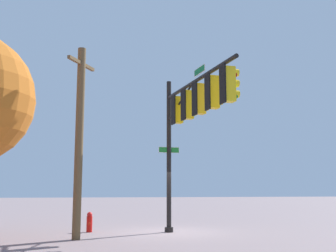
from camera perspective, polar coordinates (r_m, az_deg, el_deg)
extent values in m
plane|color=gray|center=(17.71, 0.13, -14.53)|extent=(120.00, 120.00, 0.00)
cylinder|color=black|center=(17.66, 0.13, -4.04)|extent=(0.20, 0.20, 6.47)
cylinder|color=black|center=(17.70, 0.13, -14.21)|extent=(0.36, 0.36, 0.20)
cylinder|color=black|center=(15.24, 3.96, 6.31)|extent=(6.08, 1.28, 0.14)
cylinder|color=black|center=(16.65, 1.70, 3.25)|extent=(2.77, 0.60, 1.08)
cube|color=#EAB70D|center=(16.85, 1.38, 2.24)|extent=(0.38, 0.41, 1.10)
cube|color=black|center=(16.78, 0.74, 2.28)|extent=(0.44, 0.12, 1.22)
sphere|color=maroon|center=(16.98, 2.01, 3.33)|extent=(0.22, 0.22, 0.22)
cylinder|color=#EAB70D|center=(17.02, 2.20, 3.48)|extent=(0.25, 0.18, 0.23)
sphere|color=#FFFC14|center=(16.92, 2.02, 2.20)|extent=(0.22, 0.22, 0.22)
cylinder|color=#EAB70D|center=(16.95, 2.21, 2.35)|extent=(0.25, 0.18, 0.23)
sphere|color=#0B621E|center=(16.86, 2.02, 1.06)|extent=(0.22, 0.22, 0.22)
cylinder|color=#EAB70D|center=(16.89, 2.21, 1.22)|extent=(0.25, 0.18, 0.23)
cube|color=gold|center=(15.82, 2.80, 2.95)|extent=(0.39, 0.42, 1.10)
cube|color=black|center=(15.75, 2.13, 3.01)|extent=(0.44, 0.14, 1.22)
sphere|color=maroon|center=(15.97, 3.45, 4.10)|extent=(0.22, 0.22, 0.22)
cylinder|color=gold|center=(16.01, 3.64, 4.25)|extent=(0.26, 0.19, 0.23)
sphere|color=#FFFC14|center=(15.90, 3.46, 2.90)|extent=(0.22, 0.22, 0.22)
cylinder|color=gold|center=(15.94, 3.65, 3.06)|extent=(0.26, 0.19, 0.23)
sphere|color=#0B621E|center=(15.84, 3.47, 1.69)|extent=(0.22, 0.22, 0.22)
cylinder|color=gold|center=(15.87, 3.67, 1.86)|extent=(0.26, 0.19, 0.23)
cube|color=yellow|center=(14.81, 4.41, 3.76)|extent=(0.38, 0.42, 1.10)
cube|color=black|center=(14.73, 3.70, 3.82)|extent=(0.44, 0.13, 1.22)
sphere|color=maroon|center=(14.97, 5.10, 4.98)|extent=(0.22, 0.22, 0.22)
cylinder|color=yellow|center=(15.01, 5.31, 5.14)|extent=(0.25, 0.18, 0.23)
sphere|color=#FFFC14|center=(14.89, 5.12, 3.70)|extent=(0.22, 0.22, 0.22)
cylinder|color=yellow|center=(14.93, 5.33, 3.87)|extent=(0.25, 0.18, 0.23)
sphere|color=#0B621E|center=(14.83, 5.14, 2.42)|extent=(0.22, 0.22, 0.22)
cylinder|color=yellow|center=(14.86, 5.34, 2.59)|extent=(0.25, 0.18, 0.23)
cube|color=yellow|center=(13.82, 6.27, 4.68)|extent=(0.37, 0.40, 1.10)
cube|color=black|center=(13.74, 5.50, 4.75)|extent=(0.44, 0.10, 1.22)
sphere|color=maroon|center=(13.98, 7.00, 5.98)|extent=(0.22, 0.22, 0.22)
cylinder|color=yellow|center=(14.01, 7.23, 6.15)|extent=(0.25, 0.17, 0.23)
sphere|color=#FFFC14|center=(13.90, 7.03, 4.62)|extent=(0.22, 0.22, 0.22)
cylinder|color=yellow|center=(13.93, 7.25, 4.80)|extent=(0.25, 0.17, 0.23)
sphere|color=#0B621E|center=(13.82, 7.05, 3.25)|extent=(0.22, 0.22, 0.22)
cylinder|color=yellow|center=(13.86, 7.28, 3.43)|extent=(0.25, 0.17, 0.23)
cube|color=yellow|center=(12.84, 8.41, 5.74)|extent=(0.37, 0.40, 1.10)
cube|color=black|center=(12.76, 7.59, 5.81)|extent=(0.44, 0.10, 1.22)
sphere|color=maroon|center=(13.01, 9.18, 7.12)|extent=(0.22, 0.22, 0.22)
cylinder|color=yellow|center=(13.05, 9.42, 7.30)|extent=(0.25, 0.17, 0.23)
sphere|color=#FFFC14|center=(12.93, 9.22, 5.67)|extent=(0.22, 0.22, 0.22)
cylinder|color=yellow|center=(12.96, 9.46, 5.86)|extent=(0.25, 0.17, 0.23)
sphere|color=#0B621E|center=(12.85, 9.26, 4.20)|extent=(0.22, 0.22, 0.22)
cylinder|color=yellow|center=(12.89, 9.49, 4.39)|extent=(0.25, 0.17, 0.23)
cube|color=white|center=(15.04, 4.41, 7.69)|extent=(0.93, 0.19, 0.26)
cube|color=#0B692E|center=(15.04, 4.41, 7.69)|extent=(0.89, 0.20, 0.22)
cube|color=white|center=(17.68, 0.13, -3.34)|extent=(0.19, 0.93, 0.26)
cube|color=#1D782B|center=(17.68, 0.13, -3.34)|extent=(0.20, 0.89, 0.22)
cylinder|color=brown|center=(15.58, -12.25, -2.03)|extent=(0.30, 0.30, 7.13)
cube|color=brown|center=(16.17, -11.91, 8.47)|extent=(1.66, 0.93, 0.12)
cylinder|color=red|center=(17.96, -10.87, -13.26)|extent=(0.24, 0.24, 0.65)
sphere|color=red|center=(17.93, -10.83, -12.00)|extent=(0.22, 0.22, 0.22)
cylinder|color=red|center=(17.81, -10.88, -13.19)|extent=(0.12, 0.10, 0.10)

